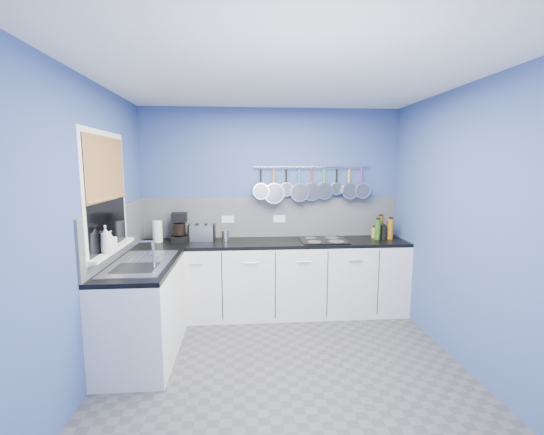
{
  "coord_description": "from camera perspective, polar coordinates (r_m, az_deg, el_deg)",
  "views": [
    {
      "loc": [
        -0.35,
        -3.04,
        1.79
      ],
      "look_at": [
        -0.05,
        0.75,
        1.25
      ],
      "focal_mm": 23.94,
      "sensor_mm": 36.0,
      "label": 1
    }
  ],
  "objects": [
    {
      "name": "condiment_1",
      "position": [
        4.73,
        16.69,
        -1.42
      ],
      "size": [
        0.07,
        0.07,
        0.28
      ],
      "primitive_type": "cylinder",
      "color": "brown",
      "rests_on": "worktop_back"
    },
    {
      "name": "window_sill",
      "position": [
        3.63,
        -23.79,
        -4.62
      ],
      "size": [
        0.1,
        0.98,
        0.03
      ],
      "primitive_type": "cube",
      "color": "white",
      "rests_on": "wall_left"
    },
    {
      "name": "pan_1",
      "position": [
        4.5,
        0.25,
        5.1
      ],
      "size": [
        0.26,
        0.12,
        0.45
      ],
      "primitive_type": null,
      "color": "silver",
      "rests_on": "pot_rail"
    },
    {
      "name": "ceiling",
      "position": [
        3.15,
        2.12,
        21.31
      ],
      "size": [
        3.2,
        3.0,
        0.02
      ],
      "primitive_type": "cube",
      "color": "white",
      "rests_on": "ground"
    },
    {
      "name": "condiment_2",
      "position": [
        4.73,
        15.79,
        -2.27
      ],
      "size": [
        0.07,
        0.07,
        0.13
      ],
      "primitive_type": "cylinder",
      "color": "olive",
      "rests_on": "worktop_back"
    },
    {
      "name": "pan_7",
      "position": [
        4.68,
        12.01,
        5.33
      ],
      "size": [
        0.21,
        0.1,
        0.4
      ],
      "primitive_type": null,
      "color": "silver",
      "rests_on": "pot_rail"
    },
    {
      "name": "cabinet_run_left",
      "position": [
        3.73,
        -19.52,
        -13.77
      ],
      "size": [
        0.6,
        1.2,
        0.86
      ],
      "primitive_type": "cube",
      "color": "silver",
      "rests_on": "ground"
    },
    {
      "name": "hob",
      "position": [
        4.42,
        8.06,
        -3.55
      ],
      "size": [
        0.55,
        0.48,
        0.01
      ],
      "primitive_type": "cube",
      "color": "black",
      "rests_on": "worktop_back"
    },
    {
      "name": "condiment_4",
      "position": [
        4.67,
        17.2,
        -2.27
      ],
      "size": [
        0.07,
        0.07,
        0.16
      ],
      "primitive_type": "cylinder",
      "color": "black",
      "rests_on": "worktop_back"
    },
    {
      "name": "socket_left",
      "position": [
        4.57,
        -6.97,
        -0.29
      ],
      "size": [
        0.15,
        0.01,
        0.09
      ],
      "primitive_type": "cube",
      "color": "white",
      "rests_on": "backsplash_back"
    },
    {
      "name": "wall_back",
      "position": [
        4.6,
        -0.12,
        1.33
      ],
      "size": [
        3.2,
        0.02,
        2.5
      ],
      "primitive_type": "cube",
      "color": "#384D8C",
      "rests_on": "ground"
    },
    {
      "name": "coffee_maker",
      "position": [
        4.46,
        -14.37,
        -1.45
      ],
      "size": [
        0.21,
        0.23,
        0.34
      ],
      "primitive_type": null,
      "rotation": [
        0.0,
        0.0,
        0.09
      ],
      "color": "black",
      "rests_on": "worktop_back"
    },
    {
      "name": "window_frame",
      "position": [
        3.57,
        -24.64,
        3.49
      ],
      "size": [
        0.01,
        1.0,
        1.1
      ],
      "primitive_type": "cube",
      "color": "white",
      "rests_on": "wall_left"
    },
    {
      "name": "pan_8",
      "position": [
        4.73,
        13.87,
        5.35
      ],
      "size": [
        0.2,
        0.1,
        0.39
      ],
      "primitive_type": null,
      "color": "silver",
      "rests_on": "pot_rail"
    },
    {
      "name": "condiment_0",
      "position": [
        4.8,
        17.77,
        -1.94
      ],
      "size": [
        0.05,
        0.05,
        0.17
      ],
      "primitive_type": "cylinder",
      "color": "#3F721E",
      "rests_on": "worktop_back"
    },
    {
      "name": "bamboo_blind",
      "position": [
        3.56,
        -24.65,
        7.11
      ],
      "size": [
        0.01,
        0.9,
        0.55
      ],
      "primitive_type": "cube",
      "color": "#B37746",
      "rests_on": "wall_left"
    },
    {
      "name": "canister",
      "position": [
        4.42,
        -7.34,
        -2.83
      ],
      "size": [
        0.11,
        0.11,
        0.12
      ],
      "primitive_type": "cylinder",
      "rotation": [
        0.0,
        0.0,
        0.34
      ],
      "color": "silver",
      "rests_on": "worktop_back"
    },
    {
      "name": "pot_rail",
      "position": [
        4.57,
        6.26,
        7.9
      ],
      "size": [
        1.45,
        0.02,
        0.02
      ],
      "primitive_type": "cylinder",
      "rotation": [
        0.0,
        1.57,
        0.0
      ],
      "color": "silver",
      "rests_on": "wall_back"
    },
    {
      "name": "wall_left",
      "position": [
        3.34,
        -26.66,
        -2.09
      ],
      "size": [
        0.02,
        3.0,
        2.5
      ],
      "primitive_type": "cube",
      "color": "#384D8C",
      "rests_on": "ground"
    },
    {
      "name": "backsplash_back",
      "position": [
        4.59,
        -0.1,
        0.06
      ],
      "size": [
        3.2,
        0.02,
        0.5
      ],
      "primitive_type": "cube",
      "color": "gray",
      "rests_on": "wall_back"
    },
    {
      "name": "wall_front",
      "position": [
        1.66,
        7.96,
        -10.96
      ],
      "size": [
        3.2,
        0.02,
        2.5
      ],
      "primitive_type": "cube",
      "color": "#384D8C",
      "rests_on": "ground"
    },
    {
      "name": "mixer_tap",
      "position": [
        3.35,
        -18.14,
        -5.45
      ],
      "size": [
        0.12,
        0.08,
        0.26
      ],
      "primitive_type": null,
      "color": "silver",
      "rests_on": "worktop_left"
    },
    {
      "name": "pan_6",
      "position": [
        4.63,
        10.13,
        5.68
      ],
      "size": [
        0.16,
        0.06,
        0.35
      ],
      "primitive_type": null,
      "color": "silver",
      "rests_on": "pot_rail"
    },
    {
      "name": "backsplash_left",
      "position": [
        3.9,
        -22.97,
        -2.01
      ],
      "size": [
        0.02,
        1.8,
        0.5
      ],
      "primitive_type": "cube",
      "color": "gray",
      "rests_on": "wall_left"
    },
    {
      "name": "pan_4",
      "position": [
        4.57,
        6.24,
        5.26
      ],
      "size": [
        0.23,
        0.06,
        0.42
      ],
      "primitive_type": null,
      "color": "silver",
      "rests_on": "pot_rail"
    },
    {
      "name": "worktop_back",
      "position": [
        4.35,
        0.2,
        -3.99
      ],
      "size": [
        3.2,
        0.6,
        0.04
      ],
      "primitive_type": "cube",
      "color": "black",
      "rests_on": "cabinet_run_back"
    },
    {
      "name": "pan_2",
      "position": [
        4.52,
        2.27,
        5.65
      ],
      "size": [
        0.17,
        0.06,
        0.36
      ],
      "primitive_type": null,
      "color": "silver",
      "rests_on": "pot_rail"
    },
    {
      "name": "soap_bottle_b",
      "position": [
        3.52,
        -24.04,
        -3.32
      ],
      "size": [
        0.1,
        0.1,
        0.17
      ],
      "primitive_type": "imported",
      "rotation": [
        0.0,
        0.0,
        -0.38
      ],
      "color": "white",
      "rests_on": "window_sill"
    },
    {
      "name": "pan_3",
      "position": [
        4.54,
        4.27,
        5.24
      ],
      "size": [
        0.24,
        0.1,
        0.43
      ],
      "primitive_type": null,
      "color": "silver",
      "rests_on": "pot_rail"
    },
    {
      "name": "toaster",
      "position": [
        4.46,
        -10.98,
        -2.35
      ],
      "size": [
        0.31,
        0.19,
        0.19
      ],
      "primitive_type": "cube",
      "rotation": [
        0.0,
        0.0,
        -0.09
      ],
      "color": "silver",
      "rests_on": "worktop_back"
    },
    {
      "name": "pan_5",
      "position": [
        4.6,
        8.2,
        5.36
      ],
      "size": [
        0.21,
        0.06,
        0.4
      ],
      "primitive_type": null,
      "color": "silver",
      "rests_on": "pot_rail"
    },
    {
      "name": "pan_0",
      "position": [
        4.49,
        -1.77,
        5.45
      ],
      "size": [
        0.2,
        0.12,
        0.39
      ],
      "primitive_type": null,
      "color": "silver",
      "rests_on": "pot_rail"
    },
    {
      "name": "condiment_3",
      "position": [
        4.69,
        18.12,
        -1.72
      ],
      "size": [
        0.07,
        0.07,
        0.25
      ],
      "primitive_type": "cylinder",
      "color": "#8C5914",
      "rests_on": "worktop_back"
    },
    {
      "name": "sink_unit",
      "position": [
        3.59,
        -19.88,
        -6.71
      ],
      "size": [
        0.5,
        0.95,
        0.01
      ],
      "primitive_type": "cube",
      "color": "silver",
      "rests_on": "worktop_left"
    },
    {
      "name": "socket_right",
      "position": [
        4.59,
        1.16,
        -0.2
      ],
      "size": [
        0.15,
        0.01,
        0.09
      ],
      "primitive_type": "cube",
      "color": "white",
      "rests_on": "backsplash_back"
    },
    {
      "name": "condiment_5",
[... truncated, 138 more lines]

